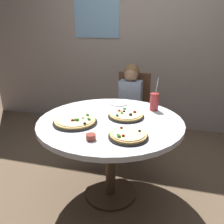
{
  "coord_description": "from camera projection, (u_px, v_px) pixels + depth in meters",
  "views": [
    {
      "loc": [
        0.49,
        -1.74,
        1.48
      ],
      "look_at": [
        0.0,
        0.05,
        0.8
      ],
      "focal_mm": 37.27,
      "sensor_mm": 36.0,
      "label": 1
    }
  ],
  "objects": [
    {
      "name": "sauce_bowl",
      "position": [
        91.0,
        137.0,
        1.59
      ],
      "size": [
        0.07,
        0.07,
        0.04
      ],
      "primitive_type": "cylinder",
      "color": "brown",
      "rests_on": "dining_table"
    },
    {
      "name": "wall_with_window",
      "position": [
        144.0,
        29.0,
        3.32
      ],
      "size": [
        5.2,
        0.14,
        2.9
      ],
      "color": "#A8998E",
      "rests_on": "ground_plane"
    },
    {
      "name": "chair_wooden",
      "position": [
        132.0,
        107.0,
        2.93
      ],
      "size": [
        0.41,
        0.41,
        0.95
      ],
      "color": "brown",
      "rests_on": "ground_plane"
    },
    {
      "name": "diner_child",
      "position": [
        129.0,
        115.0,
        2.78
      ],
      "size": [
        0.27,
        0.42,
        1.08
      ],
      "color": "#3F4766",
      "rests_on": "ground_plane"
    },
    {
      "name": "ground_plane",
      "position": [
        111.0,
        193.0,
        2.2
      ],
      "size": [
        8.0,
        8.0,
        0.0
      ],
      "primitive_type": "plane",
      "color": "brown"
    },
    {
      "name": "pizza_pepperoni",
      "position": [
        128.0,
        135.0,
        1.62
      ],
      "size": [
        0.28,
        0.28,
        0.05
      ],
      "color": "black",
      "rests_on": "dining_table"
    },
    {
      "name": "soda_cup",
      "position": [
        154.0,
        102.0,
        2.14
      ],
      "size": [
        0.08,
        0.08,
        0.31
      ],
      "color": "#B73333",
      "rests_on": "dining_table"
    },
    {
      "name": "pizza_veggie",
      "position": [
        75.0,
        121.0,
        1.86
      ],
      "size": [
        0.36,
        0.36,
        0.05
      ],
      "color": "black",
      "rests_on": "dining_table"
    },
    {
      "name": "plate_small",
      "position": [
        119.0,
        104.0,
        2.34
      ],
      "size": [
        0.18,
        0.18,
        0.01
      ],
      "primitive_type": "cylinder",
      "color": "white",
      "rests_on": "dining_table"
    },
    {
      "name": "dining_table",
      "position": [
        110.0,
        130.0,
        1.98
      ],
      "size": [
        1.21,
        1.21,
        0.75
      ],
      "color": "silver",
      "rests_on": "ground_plane"
    },
    {
      "name": "pizza_cheese",
      "position": [
        126.0,
        115.0,
        1.99
      ],
      "size": [
        0.31,
        0.31,
        0.05
      ],
      "color": "black",
      "rests_on": "dining_table"
    }
  ]
}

